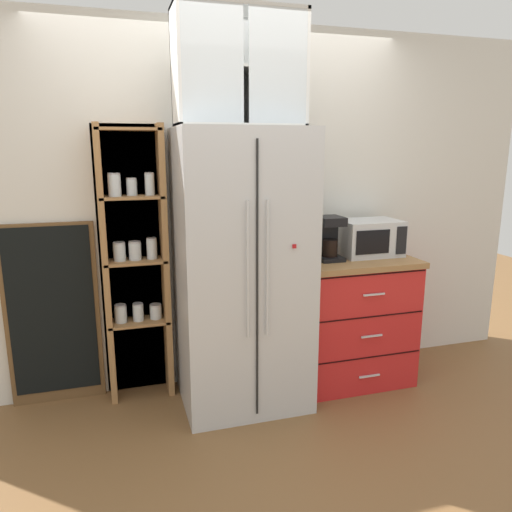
{
  "coord_description": "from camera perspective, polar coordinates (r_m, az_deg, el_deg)",
  "views": [
    {
      "loc": [
        -0.8,
        -2.99,
        1.72
      ],
      "look_at": [
        0.1,
        -0.0,
        1.01
      ],
      "focal_mm": 33.76,
      "sensor_mm": 36.0,
      "label": 1
    }
  ],
  "objects": [
    {
      "name": "microwave",
      "position": [
        3.64,
        13.23,
        2.14
      ],
      "size": [
        0.44,
        0.33,
        0.26
      ],
      "color": "silver",
      "rests_on": "counter_cabinet"
    },
    {
      "name": "wall_back_cream",
      "position": [
        3.51,
        -3.48,
        5.48
      ],
      "size": [
        4.85,
        0.1,
        2.55
      ],
      "primitive_type": "cube",
      "color": "silver",
      "rests_on": "ground"
    },
    {
      "name": "refrigerator",
      "position": [
        3.19,
        -1.72,
        -1.73
      ],
      "size": [
        0.83,
        0.73,
        1.84
      ],
      "color": "silver",
      "rests_on": "ground"
    },
    {
      "name": "pantry_shelf_column",
      "position": [
        3.38,
        -14.14,
        -0.51
      ],
      "size": [
        0.47,
        0.24,
        1.87
      ],
      "color": "brown",
      "rests_on": "ground"
    },
    {
      "name": "coffee_maker",
      "position": [
        3.44,
        8.53,
        2.15
      ],
      "size": [
        0.17,
        0.2,
        0.31
      ],
      "color": "black",
      "rests_on": "counter_cabinet"
    },
    {
      "name": "upper_cabinet",
      "position": [
        3.17,
        -2.12,
        21.19
      ],
      "size": [
        0.8,
        0.32,
        0.69
      ],
      "color": "silver",
      "rests_on": "refrigerator"
    },
    {
      "name": "ground_plane",
      "position": [
        3.54,
        -1.64,
        -16.28
      ],
      "size": [
        10.53,
        10.53,
        0.0
      ],
      "primitive_type": "plane",
      "color": "brown"
    },
    {
      "name": "counter_cabinet",
      "position": [
        3.69,
        11.2,
        -7.26
      ],
      "size": [
        0.84,
        0.62,
        0.94
      ],
      "color": "red",
      "rests_on": "ground"
    },
    {
      "name": "mug_charcoal",
      "position": [
        3.53,
        11.79,
        0.39
      ],
      "size": [
        0.11,
        0.07,
        0.08
      ],
      "color": "#2D2D33",
      "rests_on": "counter_cabinet"
    },
    {
      "name": "bottle_green",
      "position": [
        3.34,
        6.44,
        1.52
      ],
      "size": [
        0.07,
        0.07,
        0.3
      ],
      "color": "#285B33",
      "rests_on": "counter_cabinet"
    },
    {
      "name": "chalkboard_menu",
      "position": [
        3.52,
        -22.94,
        -6.37
      ],
      "size": [
        0.6,
        0.04,
        1.24
      ],
      "color": "brown",
      "rests_on": "ground"
    }
  ]
}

